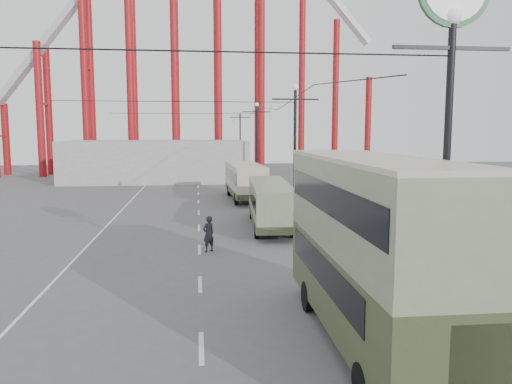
{
  "coord_description": "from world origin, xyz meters",
  "views": [
    {
      "loc": [
        -1.03,
        -15.67,
        6.14
      ],
      "look_at": [
        1.97,
        9.94,
        3.0
      ],
      "focal_mm": 35.0,
      "sensor_mm": 36.0,
      "label": 1
    }
  ],
  "objects": [
    {
      "name": "pedestrian",
      "position": [
        -0.53,
        9.5,
        0.93
      ],
      "size": [
        0.81,
        0.76,
        1.86
      ],
      "primitive_type": "imported",
      "rotation": [
        0.0,
        0.0,
        3.76
      ],
      "color": "black",
      "rests_on": "ground"
    },
    {
      "name": "single_decker_cream",
      "position": [
        3.2,
        28.97,
        1.82
      ],
      "size": [
        3.0,
        10.48,
        3.23
      ],
      "rotation": [
        0.0,
        0.0,
        0.04
      ],
      "color": "#B9B495",
      "rests_on": "ground"
    },
    {
      "name": "double_decker_bus",
      "position": [
        3.78,
        -2.27,
        3.05
      ],
      "size": [
        2.69,
        10.17,
        5.44
      ],
      "rotation": [
        0.0,
        0.0,
        -0.01
      ],
      "color": "#323E21",
      "rests_on": "ground"
    },
    {
      "name": "fairground_shed",
      "position": [
        -6.0,
        47.0,
        2.5
      ],
      "size": [
        22.0,
        10.0,
        5.0
      ],
      "primitive_type": "cube",
      "color": "gray",
      "rests_on": "ground"
    },
    {
      "name": "roller_coaster",
      "position": [
        -2.49,
        56.89,
        22.92
      ],
      "size": [
        52.95,
        5.0,
        55.48
      ],
      "color": "maroon",
      "rests_on": "ground"
    },
    {
      "name": "lamp_post_far",
      "position": [
        5.6,
        40.0,
        4.68
      ],
      "size": [
        3.2,
        0.44,
        9.32
      ],
      "color": "black",
      "rests_on": "ground"
    },
    {
      "name": "road_markings",
      "position": [
        -0.86,
        19.7,
        0.01
      ],
      "size": [
        12.52,
        120.0,
        0.01
      ],
      "color": "silver",
      "rests_on": "ground"
    },
    {
      "name": "lamp_post_mid",
      "position": [
        5.6,
        18.0,
        4.68
      ],
      "size": [
        3.2,
        0.44,
        9.32
      ],
      "color": "black",
      "rests_on": "ground"
    },
    {
      "name": "lamp_post_distant",
      "position": [
        5.6,
        62.0,
        4.68
      ],
      "size": [
        3.2,
        0.44,
        9.32
      ],
      "color": "black",
      "rests_on": "ground"
    },
    {
      "name": "ground",
      "position": [
        0.0,
        0.0,
        0.0
      ],
      "size": [
        160.0,
        160.0,
        0.0
      ],
      "primitive_type": "plane",
      "color": "#515154",
      "rests_on": "ground"
    },
    {
      "name": "lamp_post_near",
      "position": [
        5.6,
        -3.0,
        7.86
      ],
      "size": [
        3.2,
        0.44,
        10.8
      ],
      "color": "black",
      "rests_on": "ground"
    },
    {
      "name": "single_decker_green",
      "position": [
        3.56,
        15.74,
        1.62
      ],
      "size": [
        2.98,
        10.27,
        2.87
      ],
      "rotation": [
        0.0,
        0.0,
        -0.06
      ],
      "color": "#6A7958",
      "rests_on": "ground"
    }
  ]
}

